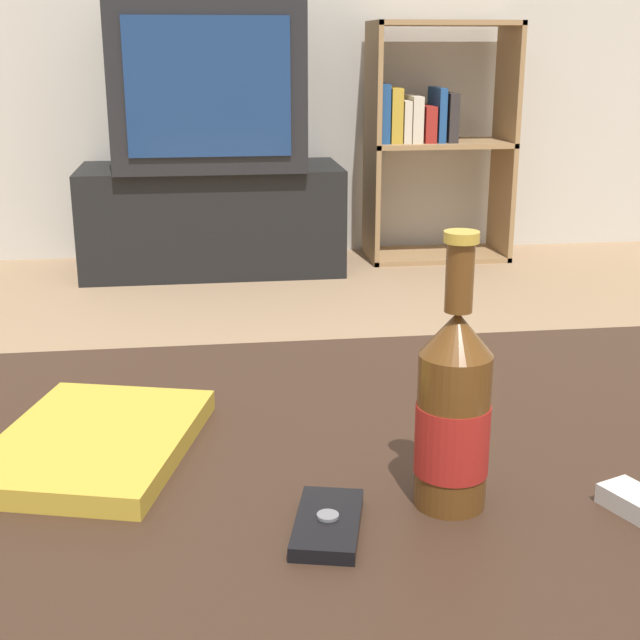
{
  "coord_description": "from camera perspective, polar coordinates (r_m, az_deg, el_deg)",
  "views": [
    {
      "loc": [
        -0.12,
        -0.85,
        0.88
      ],
      "look_at": [
        0.03,
        0.21,
        0.55
      ],
      "focal_mm": 50.0,
      "sensor_mm": 36.0,
      "label": 1
    }
  ],
  "objects": [
    {
      "name": "coffee_table",
      "position": [
        0.99,
        0.05,
        -12.38
      ],
      "size": [
        1.21,
        0.85,
        0.45
      ],
      "color": "#332116",
      "rests_on": "ground_plane"
    },
    {
      "name": "beer_bottle",
      "position": [
        0.86,
        8.52,
        -5.88
      ],
      "size": [
        0.07,
        0.07,
        0.27
      ],
      "color": "#563314",
      "rests_on": "coffee_table"
    },
    {
      "name": "tv_stand",
      "position": [
        3.64,
        -6.92,
        6.47
      ],
      "size": [
        1.03,
        0.46,
        0.42
      ],
      "color": "black",
      "rests_on": "ground_plane"
    },
    {
      "name": "cell_phone",
      "position": [
        0.85,
        0.5,
        -12.91
      ],
      "size": [
        0.08,
        0.13,
        0.02
      ],
      "rotation": [
        0.0,
        0.0,
        -0.24
      ],
      "color": "black",
      "rests_on": "coffee_table"
    },
    {
      "name": "table_book",
      "position": [
        1.02,
        -14.21,
        -7.59
      ],
      "size": [
        0.27,
        0.32,
        0.02
      ],
      "rotation": [
        0.0,
        0.0,
        -0.27
      ],
      "color": "#B7932D",
      "rests_on": "coffee_table"
    },
    {
      "name": "bookshelf",
      "position": [
        3.8,
        7.1,
        11.69
      ],
      "size": [
        0.59,
        0.3,
        0.97
      ],
      "color": "#99754C",
      "rests_on": "ground_plane"
    },
    {
      "name": "television",
      "position": [
        3.57,
        -7.23,
        14.74
      ],
      "size": [
        0.72,
        0.54,
        0.63
      ],
      "color": "black",
      "rests_on": "tv_stand"
    }
  ]
}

